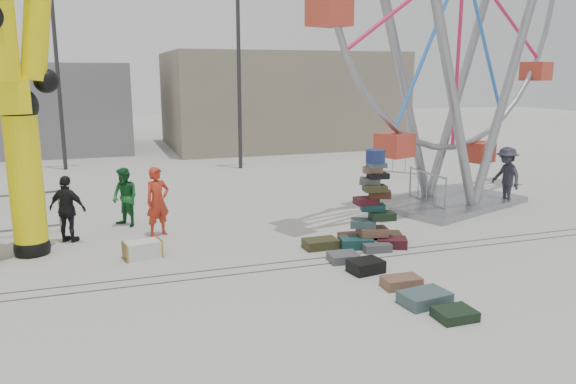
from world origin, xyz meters
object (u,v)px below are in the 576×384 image
object	(u,v)px
suitcase_tower	(373,219)
steamer_trunk	(143,250)
pedestrian_grey	(506,176)
barricade_dummy_c	(16,215)
pedestrian_black	(68,209)
lamp_post_right	(241,59)
pedestrian_green	(125,197)
barricade_wheel_front	(427,190)
lamp_post_left	(59,59)
pedestrian_red	(158,202)
barricade_wheel_back	(393,162)

from	to	relation	value
suitcase_tower	steamer_trunk	size ratio (longest dim) A/B	2.87
pedestrian_grey	barricade_dummy_c	bearing A→B (deg)	-92.55
pedestrian_grey	pedestrian_black	bearing A→B (deg)	-88.99
lamp_post_right	pedestrian_green	world-z (taller)	lamp_post_right
barricade_wheel_front	pedestrian_grey	distance (m)	2.58
lamp_post_left	barricade_wheel_front	size ratio (longest dim) A/B	4.00
steamer_trunk	pedestrian_red	xyz separation A→B (m)	(0.53, 1.65, 0.68)
pedestrian_grey	lamp_post_left	bearing A→B (deg)	-128.92
pedestrian_black	lamp_post_left	bearing A→B (deg)	-56.43
suitcase_tower	pedestrian_red	xyz separation A→B (m)	(-4.65, 2.43, 0.23)
barricade_dummy_c	pedestrian_green	bearing A→B (deg)	-4.77
lamp_post_right	barricade_dummy_c	xyz separation A→B (m)	(-7.77, -8.08, -3.93)
lamp_post_right	steamer_trunk	world-z (taller)	lamp_post_right
pedestrian_black	barricade_wheel_front	bearing A→B (deg)	-147.37
suitcase_tower	pedestrian_black	world-z (taller)	suitcase_tower
steamer_trunk	pedestrian_green	bearing A→B (deg)	83.17
barricade_dummy_c	pedestrian_black	world-z (taller)	pedestrian_black
barricade_dummy_c	pedestrian_green	size ratio (longest dim) A/B	1.29
lamp_post_right	pedestrian_green	size ratio (longest dim) A/B	5.16
steamer_trunk	barricade_dummy_c	world-z (taller)	barricade_dummy_c
barricade_wheel_front	barricade_wheel_back	distance (m)	5.16
lamp_post_left	steamer_trunk	xyz separation A→B (m)	(2.02, -12.72, -4.30)
steamer_trunk	pedestrian_black	xyz separation A→B (m)	(-1.55, 1.78, 0.62)
barricade_wheel_front	pedestrian_black	distance (m)	9.98
barricade_dummy_c	pedestrian_green	distance (m)	2.61
lamp_post_left	pedestrian_black	world-z (taller)	lamp_post_left
suitcase_tower	barricade_wheel_back	xyz separation A→B (m)	(4.85, 7.73, -0.08)
suitcase_tower	pedestrian_grey	world-z (taller)	suitcase_tower
lamp_post_right	barricade_dummy_c	distance (m)	11.88
lamp_post_right	pedestrian_red	world-z (taller)	lamp_post_right
lamp_post_left	pedestrian_red	bearing A→B (deg)	-77.05
suitcase_tower	barricade_dummy_c	bearing A→B (deg)	172.51
barricade_wheel_back	suitcase_tower	bearing A→B (deg)	-73.69
barricade_wheel_back	pedestrian_grey	world-z (taller)	pedestrian_grey
barricade_wheel_front	barricade_wheel_back	world-z (taller)	same
lamp_post_right	pedestrian_red	bearing A→B (deg)	-116.16
barricade_dummy_c	barricade_wheel_back	xyz separation A→B (m)	(12.81, 4.31, 0.00)
suitcase_tower	barricade_wheel_front	world-z (taller)	suitcase_tower
barricade_wheel_back	pedestrian_black	size ratio (longest dim) A/B	1.25
lamp_post_left	pedestrian_green	bearing A→B (deg)	-79.58
lamp_post_left	barricade_dummy_c	xyz separation A→B (m)	(-0.77, -10.08, -3.93)
pedestrian_green	pedestrian_grey	size ratio (longest dim) A/B	0.88
lamp_post_left	pedestrian_black	xyz separation A→B (m)	(0.47, -10.94, -3.68)
pedestrian_red	lamp_post_right	bearing A→B (deg)	40.96
lamp_post_right	lamp_post_left	xyz separation A→B (m)	(-7.00, 2.00, 0.00)
steamer_trunk	pedestrian_green	size ratio (longest dim) A/B	0.51
barricade_wheel_back	barricade_wheel_front	bearing A→B (deg)	-59.64
lamp_post_left	pedestrian_black	bearing A→B (deg)	-87.56
steamer_trunk	pedestrian_red	world-z (taller)	pedestrian_red
pedestrian_black	steamer_trunk	bearing A→B (deg)	162.24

